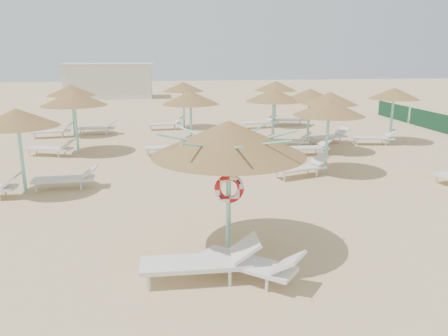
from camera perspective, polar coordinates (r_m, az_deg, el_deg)
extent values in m
plane|color=tan|center=(9.99, -0.18, -10.44)|extent=(120.00, 120.00, 0.00)
cylinder|color=#7DD9CC|center=(9.43, 0.59, -4.01)|extent=(0.11, 0.11, 2.44)
cone|color=olive|center=(9.09, 0.61, 3.94)|extent=(3.25, 3.25, 0.73)
cylinder|color=#7DD9CC|center=(9.14, 0.61, 2.34)|extent=(0.20, 0.20, 0.12)
cylinder|color=#7DD9CC|center=(9.24, 5.21, 3.78)|extent=(1.47, 0.04, 0.37)
cylinder|color=#7DD9CC|center=(9.70, 3.22, 4.34)|extent=(1.07, 1.07, 0.37)
cylinder|color=#7DD9CC|center=(9.82, -0.07, 4.50)|extent=(0.04, 1.47, 0.37)
cylinder|color=#7DD9CC|center=(9.55, -3.03, 4.18)|extent=(1.07, 1.07, 0.37)
cylinder|color=#7DD9CC|center=(9.01, -4.10, 3.52)|extent=(1.47, 0.04, 0.37)
cylinder|color=#7DD9CC|center=(8.52, -2.36, 2.87)|extent=(1.07, 1.07, 0.37)
cylinder|color=#7DD9CC|center=(8.37, 1.41, 2.67)|extent=(0.04, 1.47, 0.37)
cylinder|color=#7DD9CC|center=(8.69, 4.61, 3.08)|extent=(1.07, 1.07, 0.37)
torus|color=red|center=(9.26, 0.69, -2.72)|extent=(0.64, 0.15, 0.64)
cylinder|color=silver|center=(8.43, -9.81, -14.59)|extent=(0.07, 0.07, 0.31)
cylinder|color=silver|center=(8.92, -9.65, -12.83)|extent=(0.07, 0.07, 0.31)
cylinder|color=silver|center=(8.48, 0.76, -14.18)|extent=(0.07, 0.07, 0.31)
cylinder|color=silver|center=(8.96, 0.27, -12.46)|extent=(0.07, 0.07, 0.31)
cube|color=silver|center=(8.58, -3.67, -12.32)|extent=(2.14, 0.74, 0.09)
cube|color=silver|center=(8.55, 2.78, -10.38)|extent=(0.56, 0.68, 0.41)
cylinder|color=silver|center=(8.91, -2.52, -12.75)|extent=(0.06, 0.06, 0.28)
cylinder|color=silver|center=(9.29, -0.77, -11.52)|extent=(0.06, 0.06, 0.28)
cylinder|color=silver|center=(8.33, 5.61, -14.95)|extent=(0.06, 0.06, 0.28)
cylinder|color=silver|center=(8.73, 7.08, -13.49)|extent=(0.06, 0.06, 0.28)
cube|color=silver|center=(8.65, 2.98, -12.30)|extent=(1.88, 1.70, 0.08)
cube|color=silver|center=(8.22, 8.41, -12.09)|extent=(0.76, 0.78, 0.37)
cylinder|color=#7DD9CC|center=(14.76, -24.91, 1.26)|extent=(0.11, 0.11, 2.30)
cone|color=olive|center=(14.55, -25.44, 5.98)|extent=(2.45, 2.45, 0.55)
cylinder|color=#7DD9CC|center=(14.58, -25.34, 5.08)|extent=(0.20, 0.20, 0.12)
cylinder|color=silver|center=(15.02, -26.65, -2.73)|extent=(0.06, 0.06, 0.28)
cube|color=silver|center=(14.58, -26.06, -1.43)|extent=(0.51, 0.62, 0.36)
cylinder|color=silver|center=(14.94, -23.33, -2.43)|extent=(0.06, 0.06, 0.28)
cylinder|color=silver|center=(15.41, -22.94, -1.89)|extent=(0.06, 0.06, 0.28)
cylinder|color=silver|center=(14.69, -18.20, -2.23)|extent=(0.06, 0.06, 0.28)
cylinder|color=silver|center=(15.16, -17.97, -1.68)|extent=(0.06, 0.06, 0.28)
cube|color=silver|center=(14.97, -20.22, -1.38)|extent=(1.92, 0.69, 0.08)
cube|color=silver|center=(14.78, -17.06, -0.34)|extent=(0.51, 0.62, 0.36)
cylinder|color=#7DD9CC|center=(19.96, -18.73, 5.10)|extent=(0.11, 0.11, 2.30)
cone|color=olive|center=(19.81, -19.03, 8.64)|extent=(2.77, 2.77, 0.62)
cylinder|color=#7DD9CC|center=(19.83, -18.97, 7.94)|extent=(0.20, 0.20, 0.12)
cylinder|color=silver|center=(20.23, -24.08, 1.78)|extent=(0.06, 0.06, 0.28)
cylinder|color=silver|center=(20.63, -23.30, 2.10)|extent=(0.06, 0.06, 0.28)
cylinder|color=silver|center=(19.50, -20.81, 1.66)|extent=(0.06, 0.06, 0.28)
cylinder|color=silver|center=(19.91, -20.07, 1.99)|extent=(0.06, 0.06, 0.28)
cube|color=silver|center=(19.96, -21.84, 2.38)|extent=(2.00, 1.21, 0.08)
cube|color=silver|center=(19.47, -19.79, 3.00)|extent=(0.65, 0.73, 0.36)
cylinder|color=#7DD9CC|center=(24.29, -19.11, 6.68)|extent=(0.11, 0.11, 2.30)
cone|color=olive|center=(24.16, -19.36, 9.57)|extent=(2.47, 2.47, 0.55)
cylinder|color=#7DD9CC|center=(24.18, -19.31, 9.02)|extent=(0.20, 0.20, 0.12)
cylinder|color=silver|center=(24.15, -23.57, 3.78)|extent=(0.06, 0.06, 0.28)
cylinder|color=silver|center=(24.64, -23.41, 4.00)|extent=(0.06, 0.06, 0.28)
cylinder|color=silver|center=(23.98, -20.39, 4.02)|extent=(0.06, 0.06, 0.28)
cylinder|color=silver|center=(24.47, -20.29, 4.23)|extent=(0.06, 0.06, 0.28)
cube|color=silver|center=(24.25, -21.67, 4.45)|extent=(1.96, 0.83, 0.08)
cube|color=silver|center=(24.13, -19.71, 5.16)|extent=(0.55, 0.65, 0.36)
cylinder|color=silver|center=(24.53, -18.21, 4.44)|extent=(0.06, 0.06, 0.28)
cylinder|color=silver|center=(25.00, -17.90, 4.65)|extent=(0.06, 0.06, 0.28)
cylinder|color=silver|center=(24.18, -15.14, 4.52)|extent=(0.06, 0.06, 0.28)
cylinder|color=silver|center=(24.66, -14.88, 4.74)|extent=(0.06, 0.06, 0.28)
cube|color=silver|center=(24.52, -16.29, 5.01)|extent=(1.96, 0.83, 0.08)
cube|color=silver|center=(24.29, -14.38, 5.62)|extent=(0.55, 0.65, 0.36)
cylinder|color=#7DD9CC|center=(19.25, -4.32, 5.50)|extent=(0.11, 0.11, 2.30)
cone|color=olive|center=(19.09, -4.39, 9.16)|extent=(2.47, 2.47, 0.56)
cylinder|color=#7DD9CC|center=(19.11, -4.38, 8.46)|extent=(0.20, 0.20, 0.12)
cylinder|color=silver|center=(18.64, -9.76, 1.85)|extent=(0.06, 0.06, 0.28)
cylinder|color=silver|center=(19.12, -9.98, 2.17)|extent=(0.06, 0.06, 0.28)
cylinder|color=silver|center=(18.87, -5.70, 2.16)|extent=(0.06, 0.06, 0.28)
cylinder|color=silver|center=(19.35, -6.02, 2.46)|extent=(0.06, 0.06, 0.28)
cube|color=silver|center=(18.97, -7.50, 2.72)|extent=(1.98, 0.93, 0.08)
cube|color=silver|center=(19.09, -5.02, 3.61)|extent=(0.58, 0.67, 0.36)
cylinder|color=#7DD9CC|center=(25.47, -5.28, 7.78)|extent=(0.11, 0.11, 2.30)
cone|color=olive|center=(25.34, -5.35, 10.53)|extent=(2.34, 2.34, 0.53)
cylinder|color=#7DD9CC|center=(25.36, -5.33, 10.02)|extent=(0.20, 0.20, 0.12)
cylinder|color=silver|center=(24.88, -9.47, 5.12)|extent=(0.06, 0.06, 0.28)
cylinder|color=silver|center=(25.37, -9.54, 5.30)|extent=(0.06, 0.06, 0.28)
cylinder|color=silver|center=(24.99, -6.37, 5.27)|extent=(0.06, 0.06, 0.28)
cylinder|color=silver|center=(25.48, -6.50, 5.45)|extent=(0.06, 0.06, 0.28)
cube|color=silver|center=(25.15, -7.70, 5.71)|extent=(1.94, 0.77, 0.08)
cube|color=silver|center=(25.20, -5.78, 6.34)|extent=(0.53, 0.64, 0.36)
cylinder|color=#7DD9CC|center=(16.14, 13.29, 3.33)|extent=(0.11, 0.11, 2.30)
cone|color=olive|center=(15.95, 13.55, 7.67)|extent=(2.52, 2.52, 0.57)
cylinder|color=#7DD9CC|center=(15.98, 13.50, 6.84)|extent=(0.20, 0.20, 0.12)
cylinder|color=silver|center=(15.00, 7.90, -1.26)|extent=(0.06, 0.06, 0.28)
cylinder|color=silver|center=(15.40, 6.88, -0.79)|extent=(0.06, 0.06, 0.28)
cylinder|color=silver|center=(15.76, 12.00, -0.65)|extent=(0.06, 0.06, 0.28)
cylinder|color=silver|center=(16.15, 10.93, -0.22)|extent=(0.06, 0.06, 0.28)
cube|color=silver|center=(15.59, 9.87, -0.03)|extent=(2.00, 1.16, 0.08)
cube|color=silver|center=(16.03, 12.39, 1.14)|extent=(0.64, 0.72, 0.36)
cylinder|color=#7DD9CC|center=(20.91, 10.97, 6.02)|extent=(0.11, 0.11, 2.30)
cone|color=olive|center=(20.76, 11.14, 9.39)|extent=(2.50, 2.50, 0.56)
cylinder|color=#7DD9CC|center=(20.79, 11.11, 8.75)|extent=(0.20, 0.20, 0.12)
cylinder|color=silver|center=(20.11, 6.02, 2.94)|extent=(0.06, 0.06, 0.28)
cylinder|color=silver|center=(20.60, 6.02, 3.22)|extent=(0.06, 0.06, 0.28)
cylinder|color=silver|center=(20.17, 9.87, 2.84)|extent=(0.06, 0.06, 0.28)
cylinder|color=silver|center=(20.66, 9.77, 3.12)|extent=(0.06, 0.06, 0.28)
cube|color=silver|center=(20.34, 8.29, 3.52)|extent=(1.99, 1.06, 0.08)
cube|color=silver|center=(20.36, 10.71, 4.11)|extent=(0.61, 0.70, 0.36)
cylinder|color=silver|center=(21.09, 11.94, 3.26)|extent=(0.06, 0.06, 0.28)
cylinder|color=silver|center=(21.50, 11.20, 3.51)|extent=(0.06, 0.06, 0.28)
cylinder|color=silver|center=(21.87, 14.88, 3.48)|extent=(0.06, 0.06, 0.28)
cylinder|color=silver|center=(22.26, 14.12, 3.73)|extent=(0.06, 0.06, 0.28)
cube|color=silver|center=(21.71, 13.36, 3.99)|extent=(1.99, 1.06, 0.08)
cube|color=silver|center=(22.17, 15.19, 4.72)|extent=(0.61, 0.70, 0.36)
cylinder|color=#7DD9CC|center=(26.09, 6.70, 7.91)|extent=(0.11, 0.11, 2.30)
cone|color=olive|center=(25.97, 6.78, 10.61)|extent=(2.46, 2.46, 0.55)
cylinder|color=#7DD9CC|center=(25.99, 6.76, 10.10)|extent=(0.20, 0.20, 0.12)
cylinder|color=silver|center=(25.07, 2.97, 5.37)|extent=(0.06, 0.06, 0.28)
cylinder|color=silver|center=(25.53, 2.58, 5.55)|extent=(0.06, 0.06, 0.28)
cylinder|color=silver|center=(25.57, 5.83, 5.50)|extent=(0.06, 0.06, 0.28)
cylinder|color=silver|center=(26.02, 5.39, 5.68)|extent=(0.06, 0.06, 0.28)
cube|color=silver|center=(25.56, 4.47, 5.94)|extent=(1.97, 0.91, 0.08)
cube|color=silver|center=(25.85, 6.25, 6.54)|extent=(0.57, 0.67, 0.36)
cylinder|color=silver|center=(26.47, 7.10, 5.79)|extent=(0.06, 0.06, 0.28)
cylinder|color=silver|center=(26.96, 6.99, 5.96)|extent=(0.06, 0.06, 0.28)
cylinder|color=silver|center=(26.66, 10.00, 5.74)|extent=(0.06, 0.06, 0.28)
cylinder|color=silver|center=(27.14, 9.83, 5.91)|extent=(0.06, 0.06, 0.28)
cube|color=silver|center=(26.79, 8.77, 6.22)|extent=(1.97, 0.91, 0.08)
cube|color=silver|center=(26.89, 10.59, 6.69)|extent=(0.57, 0.67, 0.36)
cylinder|color=silver|center=(16.38, 26.05, -1.28)|extent=(0.06, 0.06, 0.28)
cylinder|color=#7DD9CC|center=(22.74, 21.06, 6.00)|extent=(0.11, 0.11, 2.30)
cone|color=olive|center=(22.61, 21.35, 9.08)|extent=(2.36, 2.36, 0.53)
cylinder|color=#7DD9CC|center=(22.63, 21.29, 8.50)|extent=(0.20, 0.20, 0.12)
cylinder|color=silver|center=(21.60, 16.95, 3.20)|extent=(0.06, 0.06, 0.28)
cylinder|color=silver|center=(22.07, 16.64, 3.46)|extent=(0.06, 0.06, 0.28)
cylinder|color=silver|center=(21.97, 20.36, 3.10)|extent=(0.06, 0.06, 0.28)
cylinder|color=silver|center=(22.43, 19.99, 3.36)|extent=(0.06, 0.06, 0.28)
cube|color=silver|center=(22.01, 18.85, 3.73)|extent=(1.98, 0.97, 0.08)
cube|color=silver|center=(22.22, 21.01, 4.27)|extent=(0.59, 0.68, 0.36)
cylinder|color=#7DD9CC|center=(19.56, 13.46, 5.28)|extent=(0.11, 0.11, 2.30)
cone|color=olive|center=(19.40, 13.68, 8.86)|extent=(2.34, 2.34, 0.53)
cylinder|color=#7DD9CC|center=(19.42, 13.64, 8.19)|extent=(0.20, 0.20, 0.12)
cylinder|color=silver|center=(18.52, 8.54, 1.82)|extent=(0.06, 0.06, 0.28)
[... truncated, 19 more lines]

